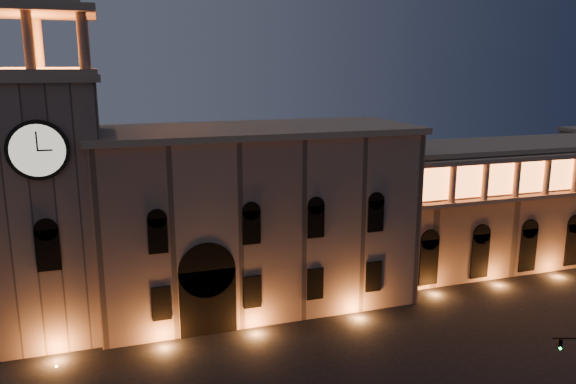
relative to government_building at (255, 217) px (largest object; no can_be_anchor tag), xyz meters
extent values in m
cube|color=#8E705D|center=(0.08, 0.07, -0.27)|extent=(30.00, 12.00, 17.00)
cube|color=#9E866D|center=(0.08, 0.07, 8.53)|extent=(30.80, 12.80, 0.60)
cube|color=black|center=(-5.92, -5.33, -5.77)|extent=(5.00, 1.40, 6.00)
cylinder|color=black|center=(-5.92, -5.33, -2.77)|extent=(5.00, 1.40, 5.00)
cube|color=orange|center=(-5.92, -5.53, -5.97)|extent=(4.20, 0.20, 5.00)
cube|color=#8E705D|center=(-18.42, -0.93, 2.23)|extent=(9.00, 9.00, 22.00)
cube|color=#9E866D|center=(-18.42, -0.93, 13.48)|extent=(9.80, 9.80, 0.50)
cylinder|color=black|center=(-18.42, -5.61, 8.23)|extent=(4.60, 0.35, 4.60)
cylinder|color=beige|center=(-18.42, -5.75, 8.23)|extent=(4.00, 0.12, 4.00)
cube|color=#9E866D|center=(-18.42, -0.93, 13.98)|extent=(9.40, 9.40, 0.50)
cube|color=orange|center=(-18.42, -0.93, 14.28)|extent=(6.80, 6.80, 0.15)
cylinder|color=#9E866D|center=(-18.42, -4.73, 16.33)|extent=(0.76, 0.76, 4.20)
cylinder|color=#9E866D|center=(-14.62, -4.73, 16.33)|extent=(0.76, 0.76, 4.20)
cylinder|color=#9E866D|center=(-18.42, 2.87, 16.33)|extent=(0.76, 0.76, 4.20)
cylinder|color=#9E866D|center=(-14.62, 2.87, 16.33)|extent=(0.76, 0.76, 4.20)
cylinder|color=#9E866D|center=(-14.62, -0.93, 16.33)|extent=(0.76, 0.76, 4.20)
cube|color=#9E866D|center=(-18.42, -0.93, 18.73)|extent=(9.80, 9.80, 0.60)
cube|color=#9E866D|center=(-18.42, -0.93, 19.33)|extent=(7.50, 7.50, 0.60)
cube|color=#886A57|center=(34.08, 2.07, -1.77)|extent=(40.00, 10.00, 14.00)
cube|color=#9E866D|center=(34.08, 2.07, 5.48)|extent=(40.60, 10.60, 0.50)
cube|color=#9E866D|center=(34.08, -3.43, 0.53)|extent=(40.00, 1.20, 0.40)
cube|color=#9E866D|center=(34.08, -3.43, 4.83)|extent=(40.00, 1.40, 0.50)
cube|color=orange|center=(34.08, -2.88, 2.73)|extent=(38.00, 0.15, 3.60)
cylinder|color=#9E866D|center=(16.08, -3.43, 2.73)|extent=(0.70, 0.70, 4.00)
cylinder|color=#9E866D|center=(20.08, -3.43, 2.73)|extent=(0.70, 0.70, 4.00)
cylinder|color=#9E866D|center=(24.08, -3.43, 2.73)|extent=(0.70, 0.70, 4.00)
cylinder|color=#9E866D|center=(28.08, -3.43, 2.73)|extent=(0.70, 0.70, 4.00)
cylinder|color=#9E866D|center=(32.08, -3.43, 2.73)|extent=(0.70, 0.70, 4.00)
cylinder|color=#9E866D|center=(36.08, -3.43, 2.73)|extent=(0.70, 0.70, 4.00)
cube|color=black|center=(14.31, -24.75, -3.64)|extent=(0.32, 0.31, 0.73)
cylinder|color=#0CE53F|center=(14.27, -24.88, -3.88)|extent=(0.17, 0.12, 0.15)
camera|label=1|loc=(-13.65, -51.55, 14.47)|focal=35.00mm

